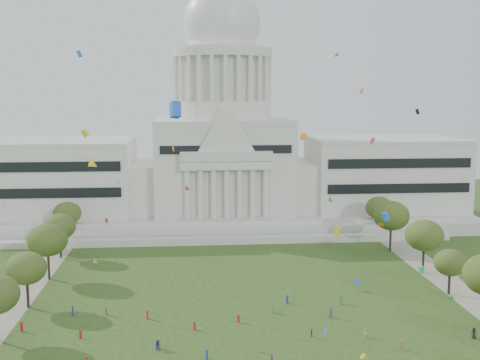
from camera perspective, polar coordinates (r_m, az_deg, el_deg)
capitol at (r=201.13m, az=-1.63°, el=2.37°), size 160.00×64.50×91.30m
path_left at (r=129.38m, az=-21.58°, el=-11.82°), size 8.00×160.00×0.04m
path_right at (r=137.29m, az=21.33°, el=-10.63°), size 8.00×160.00×0.04m
row_tree_l_3 at (r=129.40m, az=-19.60°, el=-7.90°), size 8.12×8.12×11.55m
row_tree_r_3 at (r=137.61m, az=19.31°, el=-7.40°), size 7.01×7.01×9.98m
row_tree_l_4 at (r=146.45m, az=-17.79°, el=-5.45°), size 9.29×9.29×13.21m
row_tree_r_4 at (r=151.05m, az=17.08°, el=-5.04°), size 9.19×9.19×13.06m
row_tree_l_5 at (r=164.58m, az=-16.72°, el=-4.24°), size 8.33×8.33×11.85m
row_tree_r_5 at (r=168.89m, az=14.15°, el=-3.30°), size 9.82×9.82×13.96m
row_tree_l_6 at (r=182.32m, az=-16.07°, el=-3.05°), size 8.19×8.19×11.64m
row_tree_r_6 at (r=186.62m, az=13.08°, el=-2.61°), size 8.42×8.42×11.97m
person_0 at (r=117.62m, az=21.30°, el=-13.35°), size 1.12×0.94×1.97m
person_2 at (r=112.49m, az=11.84°, el=-14.06°), size 0.84×0.60×1.58m
person_4 at (r=100.80m, az=3.04°, el=-16.61°), size 0.56×1.00×1.69m
person_8 at (r=106.37m, az=-7.86°, el=-15.26°), size 0.95×0.69×1.77m
person_10 at (r=111.34m, az=6.80°, el=-14.20°), size 0.53×0.91×1.50m
distant_crowd at (r=109.13m, az=-5.25°, el=-14.60°), size 66.75×38.63×1.91m
kite_swarm at (r=98.36m, az=5.19°, el=0.22°), size 75.38×105.61×63.75m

